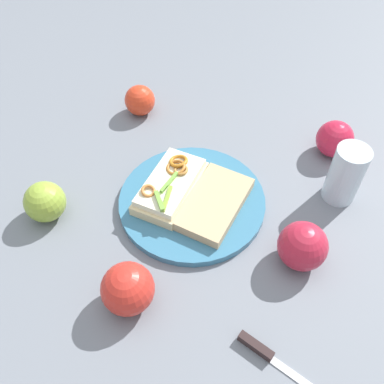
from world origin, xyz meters
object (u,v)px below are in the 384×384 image
object	(u,v)px
apple_0	(335,139)
drinking_glass	(346,174)
sandwich	(171,185)
bread_slice_side	(214,203)
knife	(265,353)
apple_4	(128,289)
apple_3	(45,202)
apple_2	(303,246)
apple_1	(140,100)
plate	(192,201)

from	to	relation	value
apple_0	drinking_glass	size ratio (longest dim) A/B	0.64
sandwich	drinking_glass	world-z (taller)	drinking_glass
bread_slice_side	knife	distance (m)	0.27
bread_slice_side	apple_4	bearing A→B (deg)	170.10
sandwich	apple_3	xyz separation A→B (m)	(-0.23, -0.04, 0.00)
apple_0	apple_2	bearing A→B (deg)	-114.06
apple_0	apple_1	world-z (taller)	apple_0
drinking_glass	bread_slice_side	bearing A→B (deg)	-171.65
apple_3	drinking_glass	world-z (taller)	drinking_glass
plate	drinking_glass	world-z (taller)	drinking_glass
apple_4	sandwich	bearing A→B (deg)	73.80
plate	apple_0	bearing A→B (deg)	24.36
plate	sandwich	bearing A→B (deg)	153.23
sandwich	plate	bearing A→B (deg)	-90.94
apple_4	drinking_glass	world-z (taller)	drinking_glass
apple_4	knife	bearing A→B (deg)	-23.60
apple_2	drinking_glass	world-z (taller)	drinking_glass
plate	apple_2	world-z (taller)	apple_2
apple_1	apple_2	size ratio (longest dim) A/B	0.82
knife	apple_0	bearing A→B (deg)	103.54
plate	sandwich	size ratio (longest dim) A/B	1.49
drinking_glass	sandwich	bearing A→B (deg)	179.36
bread_slice_side	knife	world-z (taller)	bread_slice_side
sandwich	apple_2	xyz separation A→B (m)	(0.22, -0.14, 0.01)
apple_3	drinking_glass	distance (m)	0.55
sandwich	bread_slice_side	xyz separation A→B (m)	(0.08, -0.04, -0.01)
bread_slice_side	plate	bearing A→B (deg)	93.00
drinking_glass	knife	distance (m)	0.36
apple_2	knife	distance (m)	0.18
apple_1	apple_3	xyz separation A→B (m)	(-0.15, -0.29, 0.00)
bread_slice_side	apple_3	xyz separation A→B (m)	(-0.30, -0.00, 0.01)
apple_2	knife	bearing A→B (deg)	-116.18
apple_1	knife	bearing A→B (deg)	-69.05
apple_1	apple_3	bearing A→B (deg)	-117.77
bread_slice_side	apple_2	size ratio (longest dim) A/B	1.94
apple_0	bread_slice_side	bearing A→B (deg)	-149.11
plate	apple_4	bearing A→B (deg)	-117.54
apple_1	apple_3	distance (m)	0.33
sandwich	apple_3	bearing A→B (deg)	125.67
apple_4	apple_2	bearing A→B (deg)	14.25
apple_0	knife	distance (m)	0.46
sandwich	apple_0	bearing A→B (deg)	-45.40
bread_slice_side	apple_4	size ratio (longest dim) A/B	1.93
sandwich	bread_slice_side	bearing A→B (deg)	-90.47
drinking_glass	apple_2	bearing A→B (deg)	-125.87
apple_4	knife	xyz separation A→B (m)	(0.20, -0.09, -0.04)
plate	drinking_glass	size ratio (longest dim) A/B	2.31
sandwich	apple_1	bearing A→B (deg)	41.92
bread_slice_side	apple_1	size ratio (longest dim) A/B	2.37
bread_slice_side	apple_0	xyz separation A→B (m)	(0.26, 0.15, 0.01)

